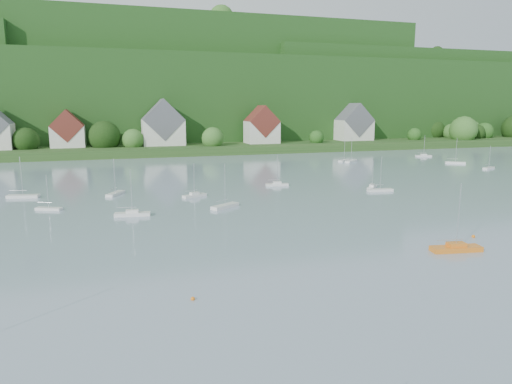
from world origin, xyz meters
TOP-DOWN VIEW (x-y plane):
  - far_shore_strip at (0.00, 200.00)m, footprint 600.00×60.00m
  - forested_ridge at (0.39, 268.57)m, footprint 620.00×181.22m
  - village_building_1 at (-30.00, 189.00)m, footprint 12.00×9.36m
  - village_building_2 at (5.00, 188.00)m, footprint 16.00×11.44m
  - village_building_3 at (45.00, 186.00)m, footprint 13.00×10.40m
  - village_building_4 at (90.00, 190.00)m, footprint 15.00×10.40m
  - near_sailboat_5 at (26.25, 48.57)m, footprint 6.67×2.78m
  - mooring_buoy_2 at (33.02, 53.06)m, footprint 0.49×0.49m
  - mooring_buoy_3 at (-8.27, 43.55)m, footprint 0.41×0.41m
  - far_sailboat_cluster at (13.06, 111.22)m, footprint 205.21×70.02m

SIDE VIEW (x-z plane):
  - mooring_buoy_2 at x=33.02m, z-range -0.25..0.25m
  - mooring_buoy_3 at x=-8.27m, z-range -0.21..0.21m
  - far_sailboat_cluster at x=13.06m, z-range -3.90..4.63m
  - near_sailboat_5 at x=26.25m, z-range -3.91..4.82m
  - far_shore_strip at x=0.00m, z-range 0.00..3.00m
  - village_building_1 at x=-30.00m, z-range 1.75..15.75m
  - village_building_3 at x=45.00m, z-range 1.68..17.18m
  - village_building_4 at x=90.00m, z-range 1.34..17.84m
  - village_building_2 at x=5.00m, z-range 1.27..19.27m
  - forested_ridge at x=0.39m, z-range -12.06..57.83m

